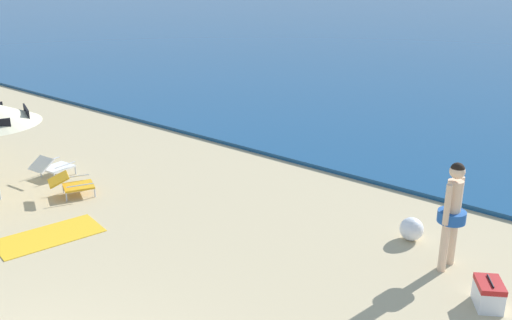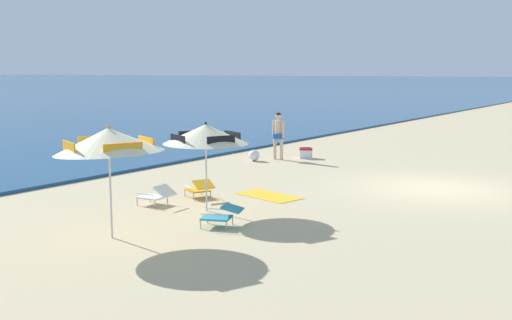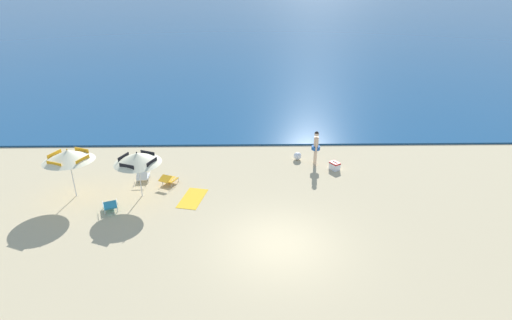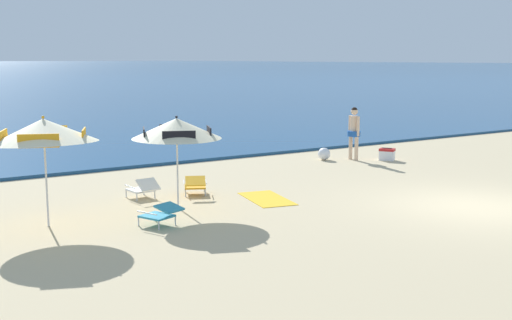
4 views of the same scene
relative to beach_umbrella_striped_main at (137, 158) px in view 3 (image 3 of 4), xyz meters
The scene contains 10 objects.
ground_plane 7.14m from the beach_umbrella_striped_main, 31.88° to the right, with size 800.00×800.00×0.00m, color tan.
beach_umbrella_striped_main is the anchor object (origin of this frame).
beach_umbrella_striped_second 2.93m from the beach_umbrella_striped_main, behind, with size 2.39×2.41×2.27m.
lounge_chair_under_umbrella 2.14m from the beach_umbrella_striped_main, 46.56° to the left, with size 0.86×1.01×0.51m.
lounge_chair_beside_umbrella 2.24m from the beach_umbrella_striped_main, 128.68° to the right, with size 0.81×0.98×0.49m.
lounge_chair_facing_sea 2.12m from the beach_umbrella_striped_main, 100.70° to the left, with size 0.63×0.94×0.53m.
person_standing_near_shore 8.81m from the beach_umbrella_striped_main, 21.32° to the left, with size 0.44×0.53×1.79m.
cooler_box 9.54m from the beach_umbrella_striped_main, 15.39° to the left, with size 0.56×0.61×0.43m.
beach_ball 8.38m from the beach_umbrella_striped_main, 26.88° to the left, with size 0.42×0.42×0.42m, color white.
beach_towel 2.93m from the beach_umbrella_striped_main, ahead, with size 0.90×1.80×0.01m, color gold.
Camera 3 is at (-1.06, -12.24, 9.08)m, focal length 28.63 mm.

